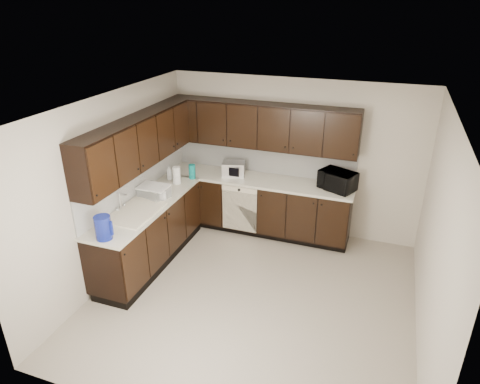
# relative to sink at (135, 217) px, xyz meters

# --- Properties ---
(floor) EXTENTS (4.00, 4.00, 0.00)m
(floor) POSITION_rel_sink_xyz_m (1.68, 0.01, -0.88)
(floor) COLOR #A19685
(floor) RESTS_ON ground
(ceiling) EXTENTS (4.00, 4.00, 0.00)m
(ceiling) POSITION_rel_sink_xyz_m (1.68, 0.01, 1.62)
(ceiling) COLOR white
(ceiling) RESTS_ON wall_back
(wall_back) EXTENTS (4.00, 0.02, 2.50)m
(wall_back) POSITION_rel_sink_xyz_m (1.68, 2.01, 0.37)
(wall_back) COLOR #BAB09F
(wall_back) RESTS_ON floor
(wall_left) EXTENTS (0.02, 4.00, 2.50)m
(wall_left) POSITION_rel_sink_xyz_m (-0.32, 0.01, 0.37)
(wall_left) COLOR #BAB09F
(wall_left) RESTS_ON floor
(wall_right) EXTENTS (0.02, 4.00, 2.50)m
(wall_right) POSITION_rel_sink_xyz_m (3.68, 0.01, 0.37)
(wall_right) COLOR #BAB09F
(wall_right) RESTS_ON floor
(wall_front) EXTENTS (4.00, 0.02, 2.50)m
(wall_front) POSITION_rel_sink_xyz_m (1.68, -1.99, 0.37)
(wall_front) COLOR #BAB09F
(wall_front) RESTS_ON floor
(lower_cabinets) EXTENTS (3.00, 2.80, 0.90)m
(lower_cabinets) POSITION_rel_sink_xyz_m (0.67, 1.12, -0.47)
(lower_cabinets) COLOR black
(lower_cabinets) RESTS_ON floor
(countertop) EXTENTS (3.03, 2.83, 0.04)m
(countertop) POSITION_rel_sink_xyz_m (0.67, 1.12, 0.04)
(countertop) COLOR beige
(countertop) RESTS_ON lower_cabinets
(backsplash) EXTENTS (3.00, 2.80, 0.48)m
(backsplash) POSITION_rel_sink_xyz_m (0.46, 1.33, 0.30)
(backsplash) COLOR white
(backsplash) RESTS_ON countertop
(upper_cabinets) EXTENTS (3.00, 2.80, 0.70)m
(upper_cabinets) POSITION_rel_sink_xyz_m (0.58, 1.22, 0.89)
(upper_cabinets) COLOR black
(upper_cabinets) RESTS_ON wall_back
(dishwasher) EXTENTS (0.58, 0.04, 0.78)m
(dishwasher) POSITION_rel_sink_xyz_m (0.98, 1.42, -0.33)
(dishwasher) COLOR beige
(dishwasher) RESTS_ON lower_cabinets
(sink) EXTENTS (0.54, 0.82, 0.42)m
(sink) POSITION_rel_sink_xyz_m (0.00, 0.00, 0.00)
(sink) COLOR beige
(sink) RESTS_ON countertop
(microwave) EXTENTS (0.62, 0.53, 0.29)m
(microwave) POSITION_rel_sink_xyz_m (2.43, 1.71, 0.20)
(microwave) COLOR black
(microwave) RESTS_ON countertop
(soap_bottle_a) EXTENTS (0.12, 0.12, 0.20)m
(soap_bottle_a) POSITION_rel_sink_xyz_m (0.14, 0.53, 0.16)
(soap_bottle_a) COLOR gray
(soap_bottle_a) RESTS_ON countertop
(soap_bottle_b) EXTENTS (0.11, 0.11, 0.23)m
(soap_bottle_b) POSITION_rel_sink_xyz_m (-0.12, 1.20, 0.18)
(soap_bottle_b) COLOR gray
(soap_bottle_b) RESTS_ON countertop
(toaster_oven) EXTENTS (0.41, 0.35, 0.22)m
(toaster_oven) POSITION_rel_sink_xyz_m (0.77, 1.71, 0.17)
(toaster_oven) COLOR silver
(toaster_oven) RESTS_ON countertop
(storage_bin) EXTENTS (0.47, 0.40, 0.16)m
(storage_bin) POSITION_rel_sink_xyz_m (-0.02, 0.55, 0.14)
(storage_bin) COLOR white
(storage_bin) RESTS_ON countertop
(blue_pitcher) EXTENTS (0.26, 0.26, 0.30)m
(blue_pitcher) POSITION_rel_sink_xyz_m (0.02, -0.69, 0.21)
(blue_pitcher) COLOR #10219B
(blue_pitcher) RESTS_ON countertop
(teal_tumbler) EXTENTS (0.14, 0.14, 0.23)m
(teal_tumbler) POSITION_rel_sink_xyz_m (0.20, 1.36, 0.17)
(teal_tumbler) COLOR #0B7F7D
(teal_tumbler) RESTS_ON countertop
(paper_towel_roll) EXTENTS (0.15, 0.15, 0.27)m
(paper_towel_roll) POSITION_rel_sink_xyz_m (0.06, 1.10, 0.19)
(paper_towel_roll) COLOR white
(paper_towel_roll) RESTS_ON countertop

